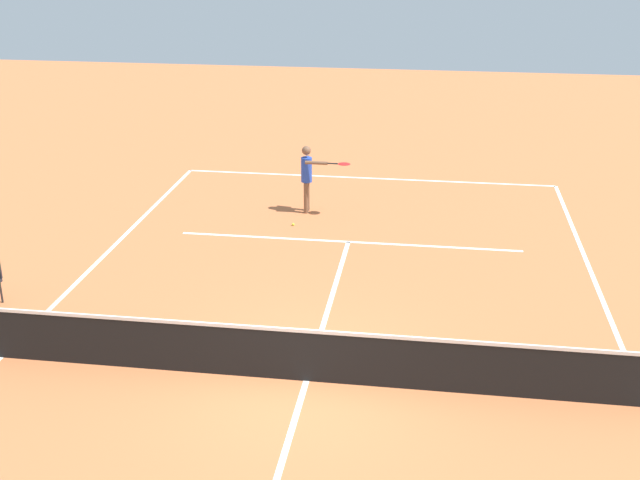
# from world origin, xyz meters

# --- Properties ---
(ground_plane) EXTENTS (60.00, 60.00, 0.00)m
(ground_plane) POSITION_xyz_m (0.00, 0.00, 0.00)
(ground_plane) COLOR #C66B3D
(court_lines) EXTENTS (10.91, 22.79, 0.01)m
(court_lines) POSITION_xyz_m (0.00, 0.00, 0.00)
(court_lines) COLOR white
(court_lines) RESTS_ON ground
(tennis_net) EXTENTS (11.51, 0.10, 1.07)m
(tennis_net) POSITION_xyz_m (0.00, 0.00, 0.50)
(tennis_net) COLOR #4C4C51
(tennis_net) RESTS_ON ground
(player_serving) EXTENTS (1.29, 0.56, 1.76)m
(player_serving) POSITION_xyz_m (1.26, -8.19, 1.05)
(player_serving) COLOR brown
(player_serving) RESTS_ON ground
(tennis_ball) EXTENTS (0.07, 0.07, 0.07)m
(tennis_ball) POSITION_xyz_m (1.48, -7.12, 0.03)
(tennis_ball) COLOR #CCE033
(tennis_ball) RESTS_ON ground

